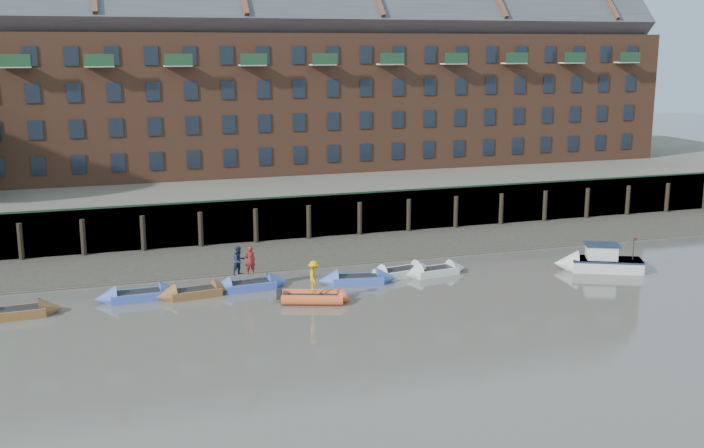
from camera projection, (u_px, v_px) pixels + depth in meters
name	position (u px, v px, depth m)	size (l,w,h in m)	color
ground	(386.00, 339.00, 40.62)	(220.00, 220.00, 0.00)	#5F5A52
foreshore	(295.00, 253.00, 57.33)	(110.00, 8.00, 0.50)	#3D382F
mud_band	(308.00, 266.00, 54.18)	(110.00, 1.60, 0.10)	#4C4336
river_wall	(281.00, 219.00, 61.06)	(110.00, 1.23, 3.30)	#2D2A26
bank_terrace	(246.00, 189.00, 73.70)	(110.00, 28.00, 3.20)	#5E594D
apartment_terrace	(240.00, 61.00, 72.23)	(80.60, 15.56, 20.98)	brown
rowboat_0	(15.00, 313.00, 43.86)	(4.95, 1.69, 1.41)	brown
rowboat_1	(139.00, 295.00, 46.90)	(4.89, 1.56, 1.41)	#405BC3
rowboat_2	(195.00, 292.00, 47.51)	(4.68, 1.87, 1.32)	brown
rowboat_3	(249.00, 285.00, 48.87)	(4.75, 1.64, 1.36)	#405BC3
rowboat_4	(357.00, 279.00, 50.10)	(4.98, 2.17, 1.40)	#405BC3
rowboat_5	(400.00, 273.00, 51.62)	(5.00, 2.16, 1.40)	silver
rowboat_6	(435.00, 271.00, 51.99)	(4.60, 1.84, 1.30)	silver
rib_tender	(316.00, 297.00, 46.48)	(3.87, 2.83, 0.65)	#E35628
motor_launch	(592.00, 262.00, 52.92)	(5.73, 3.98, 2.26)	silver
person_rower_a	(250.00, 260.00, 48.59)	(0.62, 0.41, 1.71)	maroon
person_rower_b	(239.00, 261.00, 48.47)	(0.85, 0.66, 1.74)	#19233F
person_rib_crew	(314.00, 276.00, 46.15)	(1.17, 0.67, 1.80)	orange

